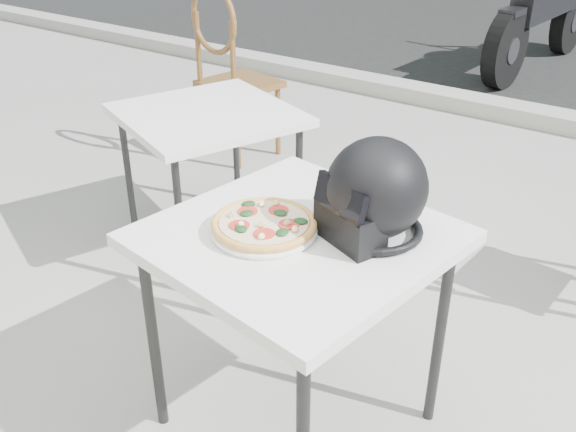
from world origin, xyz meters
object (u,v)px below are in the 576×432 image
Objects in this scene: cafe_table_side at (208,124)px; helmet at (374,194)px; cafe_table_main at (298,252)px; motorcycle at (543,17)px; plate at (264,230)px; pizza at (264,223)px; cafe_chair_side at (229,64)px.

helmet is at bearing -27.78° from cafe_table_side.
cafe_table_main is 4.98m from motorcycle.
cafe_table_main is at bearing -36.26° from cafe_table_side.
motorcycle reaches higher than cafe_table_main.
plate is 0.02m from pizza.
pizza is at bearing -124.50° from helmet.
cafe_chair_side reaches higher than cafe_table_main.
pizza is 1.24m from cafe_table_side.
pizza is 2.33m from cafe_chair_side.
motorcycle is (-0.56, 5.00, -0.31)m from pizza.
cafe_table_side is (-0.94, 0.80, -0.12)m from plate.
cafe_table_side is at bearing 143.74° from cafe_table_main.
helmet is 4.91m from motorcycle.
cafe_table_main is 0.13m from plate.
pizza is at bearing -78.62° from motorcycle.
plate is at bearing -40.66° from cafe_table_side.
pizza reaches higher than cafe_table_side.
helmet reaches higher than cafe_table_side.
motorcycle is (-0.82, 4.82, -0.41)m from helmet.
helmet reaches higher than plate.
motorcycle is at bearing 96.36° from plate.
cafe_table_main is 0.29m from helmet.
plate is at bearing 143.97° from cafe_chair_side.
plate is at bearing -78.62° from motorcycle.
plate is 0.43× the size of cafe_table_side.
cafe_chair_side is at bearing 161.51° from helmet.
cafe_table_main reaches higher than cafe_table_side.
pizza is (-0.08, -0.06, 0.10)m from cafe_table_main.
cafe_chair_side is (-1.57, 1.72, -0.17)m from pizza.
cafe_chair_side is (-1.57, 1.72, -0.15)m from plate.
cafe_chair_side is at bearing 132.37° from plate.
helmet is at bearing 33.83° from plate.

